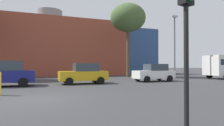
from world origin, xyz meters
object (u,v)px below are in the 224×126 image
parked_car_2 (84,74)px  bare_tree_0 (128,18)px  parked_car_1 (4,74)px  parked_car_3 (154,73)px  street_lamp (175,43)px  traffic_light_near_right (187,11)px

parked_car_2 → bare_tree_0: size_ratio=0.40×
parked_car_1 → bare_tree_0: size_ratio=0.44×
bare_tree_0 → parked_car_3: bearing=-96.0°
parked_car_3 → street_lamp: (4.19, 2.10, 3.35)m
parked_car_2 → traffic_light_near_right: bearing=88.8°
parked_car_2 → bare_tree_0: bearing=-136.3°
parked_car_2 → traffic_light_near_right: 12.55m
parked_car_1 → bare_tree_0: bearing=-151.7°
traffic_light_near_right → street_lamp: size_ratio=0.54×
bare_tree_0 → street_lamp: bearing=-57.2°
street_lamp → parked_car_3: bearing=-153.4°
parked_car_3 → bare_tree_0: (0.78, 7.39, 7.08)m
parked_car_2 → traffic_light_near_right: traffic_light_near_right is taller
parked_car_1 → parked_car_3: size_ratio=1.11×
parked_car_2 → bare_tree_0: (7.74, 7.39, 7.07)m
traffic_light_near_right → street_lamp: (11.41, 14.48, 1.30)m
bare_tree_0 → street_lamp: size_ratio=1.35×
parked_car_3 → traffic_light_near_right: size_ratio=0.99×
parked_car_2 → bare_tree_0: bare_tree_0 is taller
parked_car_2 → parked_car_1: bearing=-0.0°
parked_car_3 → bare_tree_0: bearing=-96.0°
traffic_light_near_right → parked_car_2: bearing=165.3°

